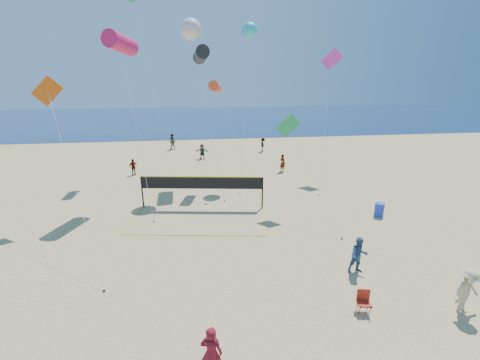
{
  "coord_description": "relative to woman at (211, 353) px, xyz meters",
  "views": [
    {
      "loc": [
        -1.72,
        -9.04,
        8.79
      ],
      "look_at": [
        -0.23,
        2.0,
        5.15
      ],
      "focal_mm": 24.0,
      "sensor_mm": 36.0,
      "label": 1
    }
  ],
  "objects": [
    {
      "name": "ground",
      "position": [
        1.57,
        1.52,
        -0.92
      ],
      "size": [
        120.0,
        120.0,
        0.0
      ],
      "primitive_type": "plane",
      "color": "#D0B875",
      "rests_on": "ground"
    },
    {
      "name": "ocean",
      "position": [
        1.57,
        63.52,
        -0.91
      ],
      "size": [
        140.0,
        50.0,
        0.03
      ],
      "primitive_type": "cube",
      "color": "navy",
      "rests_on": "ground"
    },
    {
      "name": "woman",
      "position": [
        0.0,
        0.0,
        0.0
      ],
      "size": [
        0.77,
        0.6,
        1.85
      ],
      "primitive_type": "imported",
      "rotation": [
        0.0,
        0.0,
        2.87
      ],
      "color": "maroon",
      "rests_on": "ground"
    },
    {
      "name": "bystander_a",
      "position": [
        7.02,
        4.62,
        -0.04
      ],
      "size": [
        0.9,
        0.73,
        1.77
      ],
      "primitive_type": "imported",
      "rotation": [
        0.0,
        0.0,
        -0.06
      ],
      "color": "#31537C",
      "rests_on": "ground"
    },
    {
      "name": "bystander_b",
      "position": [
        9.83,
        1.53,
        0.02
      ],
      "size": [
        1.35,
        0.97,
        1.88
      ],
      "primitive_type": "imported",
      "rotation": [
        0.0,
        0.0,
        0.24
      ],
      "color": "tan",
      "rests_on": "ground"
    },
    {
      "name": "far_person_0",
      "position": [
        -6.14,
        22.01,
        -0.17
      ],
      "size": [
        0.94,
        0.82,
        1.52
      ],
      "primitive_type": "imported",
      "rotation": [
        0.0,
        0.0,
        0.63
      ],
      "color": "gray",
      "rests_on": "ground"
    },
    {
      "name": "far_person_1",
      "position": [
        0.3,
        27.3,
        -0.11
      ],
      "size": [
        1.59,
        0.86,
        1.63
      ],
      "primitive_type": "imported",
      "rotation": [
        0.0,
        0.0,
        -0.26
      ],
      "color": "gray",
      "rests_on": "ground"
    },
    {
      "name": "far_person_2",
      "position": [
        7.81,
        21.23,
        -0.07
      ],
      "size": [
        0.67,
        0.74,
        1.7
      ],
      "primitive_type": "imported",
      "rotation": [
        0.0,
        0.0,
        2.11
      ],
      "color": "gray",
      "rests_on": "ground"
    },
    {
      "name": "far_person_3",
      "position": [
        -3.22,
        32.41,
        0.04
      ],
      "size": [
        1.14,
        1.03,
        1.92
      ],
      "primitive_type": "imported",
      "rotation": [
        0.0,
        0.0,
        -0.39
      ],
      "color": "gray",
      "rests_on": "ground"
    },
    {
      "name": "far_person_4",
      "position": [
        7.67,
        29.95,
        -0.11
      ],
      "size": [
        0.9,
        1.19,
        1.62
      ],
      "primitive_type": "imported",
      "rotation": [
        0.0,
        0.0,
        1.25
      ],
      "color": "gray",
      "rests_on": "ground"
    },
    {
      "name": "camp_chair",
      "position": [
        5.99,
        2.13,
        -0.42
      ],
      "size": [
        0.57,
        0.68,
        1.0
      ],
      "rotation": [
        0.0,
        0.0,
        -0.21
      ],
      "color": "#9F2312",
      "rests_on": "ground"
    },
    {
      "name": "trash_barrel",
      "position": [
        11.46,
        10.42,
        -0.48
      ],
      "size": [
        0.76,
        0.76,
        0.89
      ],
      "primitive_type": "cylinder",
      "rotation": [
        0.0,
        0.0,
        -0.35
      ],
      "color": "#1C3CB8",
      "rests_on": "ground"
    },
    {
      "name": "volleyball_net",
      "position": [
        0.02,
        13.39,
        0.62
      ],
      "size": [
        9.7,
        9.57,
        2.28
      ],
      "rotation": [
        0.0,
        0.0,
        -0.15
      ],
      "color": "black",
      "rests_on": "ground"
    },
    {
      "name": "kite_0",
      "position": [
        -4.96,
        16.4,
        9.91
      ],
      "size": [
        2.92,
        6.55,
        11.6
      ],
      "rotation": [
        0.0,
        0.0,
        -0.33
      ],
      "color": "#C31854",
      "rests_on": "ground"
    },
    {
      "name": "kite_1",
      "position": [
        0.42,
        20.49,
        9.47
      ],
      "size": [
        1.36,
        8.07,
        11.11
      ],
      "rotation": [
        0.0,
        0.0,
        0.1
      ],
      "color": "black",
      "rests_on": "ground"
    },
    {
      "name": "kite_2",
      "position": [
        1.39,
        18.62,
        7.01
      ],
      "size": [
        3.46,
        6.39,
        8.46
      ],
      "rotation": [
        0.0,
        0.0,
        -0.21
      ],
      "color": "#EE4721",
      "rests_on": "ground"
    },
    {
      "name": "kite_3",
      "position": [
        -8.66,
        13.15,
        6.58
      ],
      "size": [
        5.5,
        9.11,
        8.83
      ],
      "rotation": [
        0.0,
        0.0,
        0.26
      ],
      "color": "#CD500D",
      "rests_on": "ground"
    },
    {
      "name": "kite_4",
      "position": [
        5.85,
        12.61,
        4.48
      ],
      "size": [
        2.79,
        5.37,
        6.49
      ],
      "rotation": [
        0.0,
        0.0,
        -0.0
      ],
      "color": "#23974F",
      "rests_on": "ground"
    },
    {
      "name": "kite_5",
      "position": [
        11.62,
        20.66,
        8.74
      ],
      "size": [
        3.8,
        6.78,
        11.09
      ],
      "rotation": [
        0.0,
        0.0,
        -0.09
      ],
      "color": "#DD30BB",
      "rests_on": "ground"
    },
    {
      "name": "kite_6",
      "position": [
        -0.31,
        19.13,
        11.16
      ],
      "size": [
        3.01,
        5.84,
        12.87
      ],
      "rotation": [
        0.0,
        0.0,
        -0.39
      ],
      "color": "beige",
      "rests_on": "ground"
    },
    {
      "name": "kite_7",
      "position": [
        4.48,
        21.03,
        11.4
      ],
      "size": [
        2.37,
        6.32,
        12.98
      ],
      "rotation": [
        0.0,
        0.0,
        -0.24
      ],
      "color": "#29BACB",
      "rests_on": "ground"
    }
  ]
}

